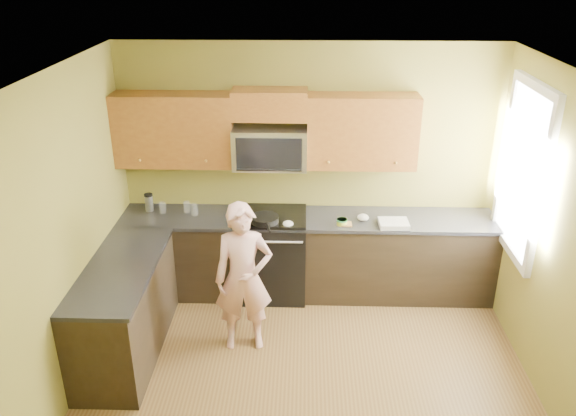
{
  "coord_description": "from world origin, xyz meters",
  "views": [
    {
      "loc": [
        -0.04,
        -3.84,
        3.52
      ],
      "look_at": [
        -0.2,
        1.3,
        1.2
      ],
      "focal_mm": 35.84,
      "sensor_mm": 36.0,
      "label": 1
    }
  ],
  "objects_px": {
    "butter_tub": "(342,225)",
    "microwave": "(270,166)",
    "stove": "(271,254)",
    "woman": "(244,278)",
    "travel_mug": "(150,211)",
    "frying_pan": "(265,222)"
  },
  "relations": [
    {
      "from": "woman",
      "to": "travel_mug",
      "type": "bearing_deg",
      "value": 129.77
    },
    {
      "from": "microwave",
      "to": "butter_tub",
      "type": "height_order",
      "value": "microwave"
    },
    {
      "from": "microwave",
      "to": "travel_mug",
      "type": "relative_size",
      "value": 3.89
    },
    {
      "from": "microwave",
      "to": "woman",
      "type": "bearing_deg",
      "value": -100.25
    },
    {
      "from": "stove",
      "to": "butter_tub",
      "type": "height_order",
      "value": "butter_tub"
    },
    {
      "from": "butter_tub",
      "to": "microwave",
      "type": "bearing_deg",
      "value": 159.41
    },
    {
      "from": "woman",
      "to": "travel_mug",
      "type": "relative_size",
      "value": 7.59
    },
    {
      "from": "stove",
      "to": "woman",
      "type": "bearing_deg",
      "value": -101.57
    },
    {
      "from": "woman",
      "to": "travel_mug",
      "type": "distance_m",
      "value": 1.57
    },
    {
      "from": "frying_pan",
      "to": "travel_mug",
      "type": "xyz_separation_m",
      "value": [
        -1.28,
        0.31,
        -0.03
      ]
    },
    {
      "from": "travel_mug",
      "to": "stove",
      "type": "bearing_deg",
      "value": -5.74
    },
    {
      "from": "travel_mug",
      "to": "woman",
      "type": "bearing_deg",
      "value": -43.74
    },
    {
      "from": "woman",
      "to": "travel_mug",
      "type": "xyz_separation_m",
      "value": [
        -1.13,
        1.08,
        0.18
      ]
    },
    {
      "from": "stove",
      "to": "woman",
      "type": "relative_size",
      "value": 0.64
    },
    {
      "from": "frying_pan",
      "to": "travel_mug",
      "type": "distance_m",
      "value": 1.31
    },
    {
      "from": "microwave",
      "to": "travel_mug",
      "type": "height_order",
      "value": "microwave"
    },
    {
      "from": "microwave",
      "to": "travel_mug",
      "type": "xyz_separation_m",
      "value": [
        -1.32,
        0.01,
        -0.53
      ]
    },
    {
      "from": "stove",
      "to": "travel_mug",
      "type": "bearing_deg",
      "value": 174.26
    },
    {
      "from": "woman",
      "to": "frying_pan",
      "type": "bearing_deg",
      "value": 72.67
    },
    {
      "from": "microwave",
      "to": "butter_tub",
      "type": "relative_size",
      "value": 6.82
    },
    {
      "from": "woman",
      "to": "frying_pan",
      "type": "relative_size",
      "value": 2.89
    },
    {
      "from": "stove",
      "to": "microwave",
      "type": "height_order",
      "value": "microwave"
    }
  ]
}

